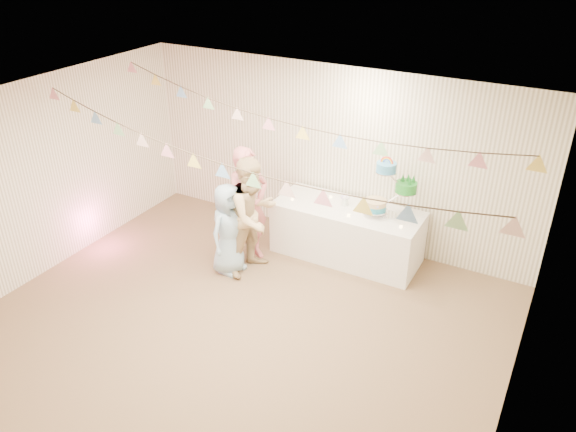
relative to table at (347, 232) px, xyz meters
The scene contains 23 objects.
floor 2.12m from the table, 103.35° to the right, with size 6.00×6.00×0.00m, color brown.
ceiling 3.04m from the table, 103.35° to the right, with size 6.00×6.00×0.00m, color silver.
back_wall 1.14m from the table, 135.28° to the left, with size 6.00×6.00×0.00m, color white.
front_wall 4.64m from the table, 96.06° to the right, with size 6.00×6.00×0.00m, color white.
left_wall 4.13m from the table, 149.81° to the right, with size 5.00×5.00×0.00m, color white.
right_wall 3.36m from the table, 38.78° to the right, with size 5.00×5.00×0.00m, color white.
table is the anchor object (origin of this frame).
cake_stand 0.94m from the table, ahead, with size 0.71×0.42×0.79m, color silver, non-canonical shape.
cake_bottom 0.60m from the table, ahead, with size 0.31×0.31×0.15m, color teal, non-canonical shape.
cake_middle 1.03m from the table, 10.86° to the left, with size 0.27×0.27×0.22m, color #1B7B23, non-canonical shape.
cake_top_tier 1.10m from the table, ahead, with size 0.25×0.25×0.19m, color #3F91C7, non-canonical shape.
platter 0.66m from the table, behind, with size 0.37×0.37×0.02m, color white.
posy 0.46m from the table, 146.04° to the left, with size 0.15×0.15×0.17m, color white, non-canonical shape.
person_adult_a 1.46m from the table, 149.38° to the right, with size 0.61×0.40×1.68m, color #C8686E.
person_adult_b 1.41m from the table, 137.02° to the right, with size 0.80×0.63×1.65m, color tan.
person_child 1.69m from the table, 138.52° to the right, with size 0.63×0.41×1.29m, color #96B8D4.
bunting_back 2.22m from the table, 117.46° to the right, with size 5.60×1.10×0.40m, color pink, non-canonical shape.
bunting_front 2.99m from the table, 102.18° to the right, with size 5.60×0.90×0.36m, color #72A5E5, non-canonical shape.
tealight_0 0.91m from the table, 169.38° to the right, with size 0.04×0.04×0.03m, color #FFD88C.
tealight_1 0.56m from the table, 152.78° to the left, with size 0.04×0.04×0.03m, color #FFD88C.
tealight_2 0.47m from the table, 65.56° to the right, with size 0.04×0.04×0.03m, color #FFD88C.
tealight_3 0.58m from the table, 32.15° to the left, with size 0.04×0.04×0.03m, color #FFD88C.
tealight_4 0.93m from the table, 12.38° to the right, with size 0.04×0.04×0.03m, color #FFD88C.
Camera 1 is at (3.07, -4.42, 4.33)m, focal length 35.00 mm.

